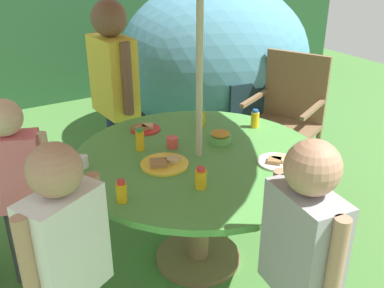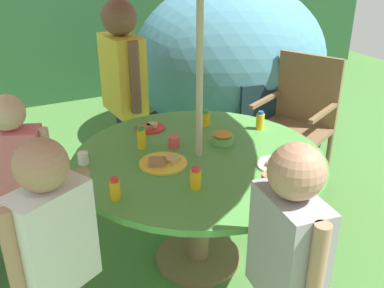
# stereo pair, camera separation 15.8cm
# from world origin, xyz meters

# --- Properties ---
(ground_plane) EXTENTS (10.00, 10.00, 0.02)m
(ground_plane) POSITION_xyz_m (0.00, 0.00, -0.01)
(ground_plane) COLOR #477A38
(hedge_backdrop) EXTENTS (9.00, 0.70, 1.86)m
(hedge_backdrop) POSITION_xyz_m (0.00, 3.65, 0.93)
(hedge_backdrop) COLOR #234C28
(hedge_backdrop) RESTS_ON ground_plane
(garden_table) EXTENTS (1.39, 1.39, 0.72)m
(garden_table) POSITION_xyz_m (0.00, 0.00, 0.59)
(garden_table) COLOR brown
(garden_table) RESTS_ON ground_plane
(wooden_chair) EXTENTS (0.66, 0.67, 1.01)m
(wooden_chair) POSITION_xyz_m (1.18, 0.56, 0.56)
(wooden_chair) COLOR brown
(wooden_chair) RESTS_ON ground_plane
(dome_tent) EXTENTS (2.14, 2.14, 1.48)m
(dome_tent) POSITION_xyz_m (1.21, 1.67, 0.73)
(dome_tent) COLOR teal
(dome_tent) RESTS_ON ground_plane
(child_in_yellow_shirt) EXTENTS (0.25, 0.49, 1.45)m
(child_in_yellow_shirt) POSITION_xyz_m (-0.08, 1.02, 0.92)
(child_in_yellow_shirt) COLOR navy
(child_in_yellow_shirt) RESTS_ON ground_plane
(child_in_pink_shirt) EXTENTS (0.36, 0.25, 1.10)m
(child_in_pink_shirt) POSITION_xyz_m (-0.92, 0.34, 0.71)
(child_in_pink_shirt) COLOR #3F3F47
(child_in_pink_shirt) RESTS_ON ground_plane
(child_in_white_shirt) EXTENTS (0.36, 0.29, 1.17)m
(child_in_white_shirt) POSITION_xyz_m (-0.87, -0.45, 0.75)
(child_in_white_shirt) COLOR brown
(child_in_white_shirt) RESTS_ON ground_plane
(child_in_grey_shirt) EXTENTS (0.21, 0.40, 1.19)m
(child_in_grey_shirt) POSITION_xyz_m (-0.11, -0.92, 0.76)
(child_in_grey_shirt) COLOR #3F3F47
(child_in_grey_shirt) RESTS_ON ground_plane
(snack_bowl) EXTENTS (0.13, 0.13, 0.07)m
(snack_bowl) POSITION_xyz_m (0.20, 0.09, 0.75)
(snack_bowl) COLOR #66B259
(snack_bowl) RESTS_ON garden_table
(plate_front_edge) EXTENTS (0.26, 0.26, 0.03)m
(plate_front_edge) POSITION_xyz_m (-0.22, -0.01, 0.73)
(plate_front_edge) COLOR yellow
(plate_front_edge) RESTS_ON garden_table
(plate_near_right) EXTENTS (0.18, 0.18, 0.03)m
(plate_near_right) POSITION_xyz_m (-0.11, 0.47, 0.73)
(plate_near_right) COLOR red
(plate_near_right) RESTS_ON garden_table
(plate_center_back) EXTENTS (0.21, 0.21, 0.03)m
(plate_center_back) POSITION_xyz_m (0.31, -0.30, 0.73)
(plate_center_back) COLOR white
(plate_center_back) RESTS_ON garden_table
(juice_bottle_near_left) EXTENTS (0.04, 0.04, 0.13)m
(juice_bottle_near_left) POSITION_xyz_m (0.33, -0.49, 0.78)
(juice_bottle_near_left) COLOR yellow
(juice_bottle_near_left) RESTS_ON garden_table
(juice_bottle_far_left) EXTENTS (0.05, 0.05, 0.11)m
(juice_bottle_far_left) POSITION_xyz_m (-0.55, -0.22, 0.77)
(juice_bottle_far_left) COLOR yellow
(juice_bottle_far_left) RESTS_ON garden_table
(juice_bottle_far_right) EXTENTS (0.05, 0.05, 0.13)m
(juice_bottle_far_right) POSITION_xyz_m (-0.25, 0.23, 0.78)
(juice_bottle_far_right) COLOR yellow
(juice_bottle_far_right) RESTS_ON garden_table
(juice_bottle_center_front) EXTENTS (0.06, 0.06, 0.11)m
(juice_bottle_center_front) POSITION_xyz_m (0.24, 0.36, 0.77)
(juice_bottle_center_front) COLOR yellow
(juice_bottle_center_front) RESTS_ON garden_table
(juice_bottle_mid_left) EXTENTS (0.05, 0.05, 0.12)m
(juice_bottle_mid_left) POSITION_xyz_m (0.51, 0.16, 0.77)
(juice_bottle_mid_left) COLOR yellow
(juice_bottle_mid_left) RESTS_ON garden_table
(juice_bottle_mid_right) EXTENTS (0.06, 0.06, 0.11)m
(juice_bottle_mid_right) POSITION_xyz_m (-0.18, -0.30, 0.77)
(juice_bottle_mid_right) COLOR yellow
(juice_bottle_mid_right) RESTS_ON garden_table
(cup_near) EXTENTS (0.06, 0.06, 0.06)m
(cup_near) POSITION_xyz_m (-0.59, 0.19, 0.75)
(cup_near) COLOR white
(cup_near) RESTS_ON garden_table
(cup_far) EXTENTS (0.07, 0.07, 0.06)m
(cup_far) POSITION_xyz_m (-0.08, 0.16, 0.75)
(cup_far) COLOR #E04C47
(cup_far) RESTS_ON garden_table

